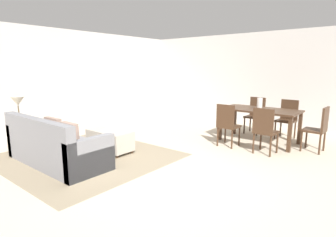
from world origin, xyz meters
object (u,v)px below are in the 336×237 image
ottoman_table (110,140)px  dining_chair_near_left (227,123)px  side_table (20,128)px  vase_centerpiece (260,104)px  dining_chair_far_right (287,117)px  dining_chair_near_right (265,128)px  book_on_ottoman (109,130)px  couch (55,147)px  dining_chair_head_east (319,127)px  dining_table (260,113)px  dining_chair_far_left (256,113)px  table_lamp (18,102)px

ottoman_table → dining_chair_near_left: (1.66, 1.82, 0.27)m
side_table → dining_chair_near_left: dining_chair_near_left is taller
vase_centerpiece → dining_chair_far_right: bearing=64.0°
ottoman_table → vase_centerpiece: (2.04, 2.60, 0.64)m
dining_chair_near_right → vase_centerpiece: 0.98m
ottoman_table → dining_chair_near_left: size_ratio=1.05×
dining_chair_far_right → book_on_ottoman: size_ratio=3.54×
couch → dining_chair_head_east: (3.43, 3.70, 0.22)m
dining_chair_head_east → book_on_ottoman: (-3.22, -2.67, -0.07)m
ottoman_table → dining_chair_near_right: dining_chair_near_right is taller
couch → side_table: 1.37m
dining_chair_near_left → book_on_ottoman: (-1.63, -1.85, -0.07)m
side_table → dining_chair_far_right: (3.97, 4.46, 0.07)m
dining_chair_far_right → side_table: bearing=-131.7°
dining_table → dining_chair_head_east: 1.22m
ottoman_table → book_on_ottoman: bearing=-53.1°
dining_chair_head_east → book_on_ottoman: 4.18m
dining_table → couch: bearing=-121.1°
dining_chair_far_right → dining_chair_near_right: bearing=-88.5°
vase_centerpiece → book_on_ottoman: vase_centerpiece is taller
dining_chair_far_left → dining_table: bearing=-63.1°
couch → dining_chair_near_left: size_ratio=2.30×
ottoman_table → table_lamp: table_lamp is taller
dining_chair_far_right → dining_chair_head_east: bearing=-42.8°
ottoman_table → dining_table: 3.35m
dining_table → dining_chair_far_right: size_ratio=1.82×
dining_chair_head_east → dining_chair_near_right: bearing=-133.2°
dining_chair_near_right → dining_table: bearing=117.6°
dining_chair_head_east → ottoman_table: bearing=-141.0°
dining_table → vase_centerpiece: bearing=-91.8°
ottoman_table → dining_chair_far_right: bearing=54.4°
dining_chair_near_left → dining_chair_far_left: 1.61m
dining_chair_far_left → dining_chair_head_east: size_ratio=1.00×
side_table → dining_chair_head_east: bearing=37.6°
side_table → book_on_ottoman: side_table is taller
vase_centerpiece → book_on_ottoman: bearing=-127.3°
book_on_ottoman → table_lamp: bearing=-146.9°
dining_chair_near_left → book_on_ottoman: size_ratio=3.54×
side_table → dining_chair_head_east: dining_chair_head_east is taller
couch → vase_centerpiece: size_ratio=8.45×
side_table → dining_table: bearing=45.8°
table_lamp → dining_table: (3.58, 3.69, -0.32)m
dining_chair_head_east → vase_centerpiece: vase_centerpiece is taller
couch → dining_chair_far_left: bearing=68.0°
dining_chair_near_right → dining_chair_head_east: size_ratio=1.00×
dining_chair_far_left → vase_centerpiece: 0.99m
side_table → table_lamp: size_ratio=1.09×
dining_table → dining_chair_head_east: bearing=0.3°
couch → book_on_ottoman: 1.06m
vase_centerpiece → side_table: bearing=-134.4°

